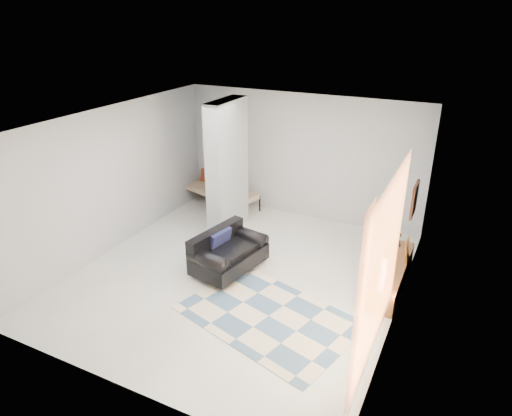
% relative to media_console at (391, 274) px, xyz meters
% --- Properties ---
extents(floor, '(6.00, 6.00, 0.00)m').
position_rel_media_console_xyz_m(floor, '(-2.52, -0.90, -0.20)').
color(floor, beige).
rests_on(floor, ground).
extents(ceiling, '(6.00, 6.00, 0.00)m').
position_rel_media_console_xyz_m(ceiling, '(-2.52, -0.90, 2.60)').
color(ceiling, white).
rests_on(ceiling, wall_back).
extents(wall_back, '(6.00, 0.00, 6.00)m').
position_rel_media_console_xyz_m(wall_back, '(-2.52, 2.10, 1.20)').
color(wall_back, '#B7B9BB').
rests_on(wall_back, ground).
extents(wall_front, '(6.00, 0.00, 6.00)m').
position_rel_media_console_xyz_m(wall_front, '(-2.52, -3.90, 1.20)').
color(wall_front, '#B7B9BB').
rests_on(wall_front, ground).
extents(wall_left, '(0.00, 6.00, 6.00)m').
position_rel_media_console_xyz_m(wall_left, '(-5.27, -0.90, 1.20)').
color(wall_left, '#B7B9BB').
rests_on(wall_left, ground).
extents(wall_right, '(0.00, 6.00, 6.00)m').
position_rel_media_console_xyz_m(wall_right, '(0.23, -0.90, 1.20)').
color(wall_right, '#B7B9BB').
rests_on(wall_right, ground).
extents(partition_column, '(0.35, 1.20, 2.80)m').
position_rel_media_console_xyz_m(partition_column, '(-3.62, 0.70, 1.20)').
color(partition_column, '#A0A5A7').
rests_on(partition_column, floor).
extents(hallway_door, '(0.85, 0.06, 2.04)m').
position_rel_media_console_xyz_m(hallway_door, '(-4.62, 2.06, 0.82)').
color(hallway_door, silver).
rests_on(hallway_door, floor).
extents(curtain, '(0.00, 2.55, 2.55)m').
position_rel_media_console_xyz_m(curtain, '(0.15, -2.05, 1.25)').
color(curtain, orange).
rests_on(curtain, wall_right).
extents(wall_art, '(0.04, 0.45, 0.55)m').
position_rel_media_console_xyz_m(wall_art, '(0.20, -0.00, 1.45)').
color(wall_art, '#3C1B10').
rests_on(wall_art, wall_right).
extents(media_console, '(0.45, 1.97, 0.80)m').
position_rel_media_console_xyz_m(media_console, '(0.00, 0.00, 0.00)').
color(media_console, brown).
rests_on(media_console, floor).
extents(loveseat, '(1.06, 1.53, 0.76)m').
position_rel_media_console_xyz_m(loveseat, '(-2.80, -0.83, 0.16)').
color(loveseat, silver).
rests_on(loveseat, floor).
extents(daybed, '(2.04, 1.27, 0.77)m').
position_rel_media_console_xyz_m(daybed, '(-4.44, 1.73, 0.21)').
color(daybed, black).
rests_on(daybed, floor).
extents(area_rug, '(3.02, 2.42, 0.01)m').
position_rel_media_console_xyz_m(area_rug, '(-1.52, -1.77, -0.20)').
color(area_rug, beige).
rests_on(area_rug, floor).
extents(cylinder_lamp, '(0.10, 0.10, 0.53)m').
position_rel_media_console_xyz_m(cylinder_lamp, '(-0.02, -0.86, 0.46)').
color(cylinder_lamp, white).
rests_on(cylinder_lamp, media_console).
extents(bronze_figurine, '(0.14, 0.14, 0.27)m').
position_rel_media_console_xyz_m(bronze_figurine, '(-0.05, 0.74, 0.33)').
color(bronze_figurine, black).
rests_on(bronze_figurine, media_console).
extents(vase, '(0.20, 0.20, 0.18)m').
position_rel_media_console_xyz_m(vase, '(-0.05, -0.37, 0.29)').
color(vase, white).
rests_on(vase, media_console).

